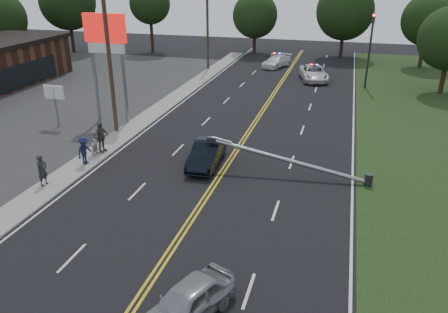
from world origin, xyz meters
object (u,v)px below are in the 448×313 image
(utility_pole_mid, at_px, (110,61))
(bystander_a, at_px, (42,170))
(traffic_signal, at_px, (370,45))
(emergency_b, at_px, (277,61))
(waiting_sedan, at_px, (187,303))
(bystander_d, at_px, (101,137))
(small_sign, at_px, (54,96))
(fallen_streetlight, at_px, (297,162))
(crashed_sedan, at_px, (207,154))
(bystander_b, at_px, (96,143))
(utility_pole_far, at_px, (207,24))
(bystander_c, at_px, (84,151))
(emergency_a, at_px, (314,73))
(pylon_sign, at_px, (106,42))

(utility_pole_mid, bearing_deg, bystander_a, -87.09)
(traffic_signal, relative_size, emergency_b, 1.50)
(waiting_sedan, relative_size, bystander_a, 2.27)
(traffic_signal, bearing_deg, bystander_d, -127.04)
(small_sign, xyz_separation_m, emergency_b, (12.26, 25.53, -1.65))
(fallen_streetlight, distance_m, bystander_a, 13.81)
(crashed_sedan, xyz_separation_m, bystander_b, (-7.04, -0.55, 0.17))
(utility_pole_far, height_order, bystander_c, utility_pole_far)
(emergency_a, bearing_deg, waiting_sedan, -106.05)
(utility_pole_far, height_order, bystander_a, utility_pole_far)
(crashed_sedan, height_order, emergency_a, emergency_a)
(emergency_a, bearing_deg, bystander_c, -127.86)
(emergency_a, distance_m, bystander_a, 31.12)
(bystander_b, bearing_deg, bystander_d, -8.12)
(utility_pole_mid, bearing_deg, traffic_signal, 45.80)
(utility_pole_far, bearing_deg, pylon_sign, -93.72)
(emergency_b, bearing_deg, bystander_a, -81.06)
(emergency_a, height_order, bystander_d, bystander_d)
(small_sign, relative_size, traffic_signal, 0.44)
(bystander_a, height_order, bystander_b, bystander_a)
(bystander_a, bearing_deg, waiting_sedan, -114.02)
(traffic_signal, bearing_deg, small_sign, -141.10)
(small_sign, bearing_deg, utility_pole_mid, 0.00)
(pylon_sign, bearing_deg, small_sign, -150.26)
(small_sign, relative_size, crashed_sedan, 0.71)
(traffic_signal, bearing_deg, bystander_b, -126.58)
(waiting_sedan, height_order, emergency_b, emergency_b)
(bystander_d, bearing_deg, utility_pole_mid, 34.69)
(bystander_a, height_order, bystander_c, bystander_a)
(traffic_signal, xyz_separation_m, utility_pole_far, (-17.50, 4.00, 0.88))
(utility_pole_far, xyz_separation_m, waiting_sedan, (11.20, -37.88, -4.42))
(pylon_sign, bearing_deg, traffic_signal, 40.39)
(crashed_sedan, relative_size, bystander_d, 2.24)
(bystander_a, bearing_deg, crashed_sedan, -46.76)
(emergency_a, relative_size, bystander_b, 3.51)
(emergency_a, bearing_deg, crashed_sedan, -114.54)
(utility_pole_mid, relative_size, waiting_sedan, 2.56)
(emergency_a, bearing_deg, bystander_a, -126.66)
(bystander_a, distance_m, bystander_b, 4.59)
(utility_pole_mid, height_order, emergency_a, utility_pole_mid)
(utility_pole_far, relative_size, bystander_d, 5.10)
(bystander_d, bearing_deg, fallen_streetlight, -71.47)
(utility_pole_mid, bearing_deg, utility_pole_far, 90.00)
(utility_pole_mid, height_order, bystander_c, utility_pole_mid)
(fallen_streetlight, relative_size, crashed_sedan, 2.13)
(small_sign, distance_m, traffic_signal, 28.72)
(waiting_sedan, relative_size, bystander_c, 2.31)
(small_sign, bearing_deg, emergency_a, 49.40)
(fallen_streetlight, relative_size, utility_pole_far, 0.94)
(emergency_b, height_order, bystander_c, bystander_c)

